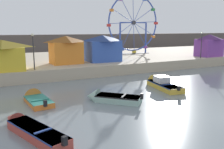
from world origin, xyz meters
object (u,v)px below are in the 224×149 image
carnival_booth_yellow_awning (3,55)px  promenade_lamp_near (202,41)px  motorboat_orange_hull (36,99)px  carnival_booth_purple_stall (209,45)px  carnival_booth_blue_tent (103,48)px  carnival_booth_orange_canopy (66,49)px  motorboat_seafoam (109,98)px  ferris_wheel_blue_frame (133,24)px  motorboat_mustard_yellow (159,83)px  motorboat_faded_red (29,128)px  promenade_lamp_far (33,46)px

carnival_booth_yellow_awning → promenade_lamp_near: size_ratio=1.29×
motorboat_orange_hull → carnival_booth_purple_stall: (29.02, 8.74, 2.96)m
carnival_booth_blue_tent → carnival_booth_orange_canopy: size_ratio=1.15×
carnival_booth_blue_tent → carnival_booth_yellow_awning: bearing=-166.4°
carnival_booth_yellow_awning → carnival_booth_blue_tent: 12.96m
motorboat_seafoam → ferris_wheel_blue_frame: ferris_wheel_blue_frame is taller
motorboat_mustard_yellow → carnival_booth_purple_stall: carnival_booth_purple_stall is taller
motorboat_mustard_yellow → ferris_wheel_blue_frame: bearing=-15.7°
ferris_wheel_blue_frame → promenade_lamp_near: (5.35, -10.75, -2.70)m
ferris_wheel_blue_frame → carnival_booth_yellow_awning: (-22.04, -9.35, -3.59)m
promenade_lamp_near → motorboat_mustard_yellow: bearing=-151.0°
carnival_booth_blue_tent → motorboat_faded_red: bearing=-123.0°
motorboat_mustard_yellow → carnival_booth_yellow_awning: 16.62m
carnival_booth_purple_stall → carnival_booth_orange_canopy: 23.26m
motorboat_seafoam → carnival_booth_orange_canopy: bearing=-47.3°
carnival_booth_purple_stall → promenade_lamp_far: 27.72m
motorboat_faded_red → promenade_lamp_near: (27.19, 13.40, 3.63)m
motorboat_mustard_yellow → ferris_wheel_blue_frame: 21.09m
carnival_booth_blue_tent → promenade_lamp_near: promenade_lamp_near is taller
carnival_booth_blue_tent → carnival_booth_orange_canopy: 5.23m
promenade_lamp_far → motorboat_orange_hull: bearing=-99.8°
motorboat_orange_hull → carnival_booth_blue_tent: bearing=-50.1°
motorboat_seafoam → carnival_booth_yellow_awning: 13.53m
motorboat_orange_hull → carnival_booth_orange_canopy: (5.87, 10.92, 2.95)m
motorboat_seafoam → carnival_booth_purple_stall: 26.52m
motorboat_seafoam → carnival_booth_purple_stall: bearing=-109.1°
motorboat_orange_hull → motorboat_seafoam: bearing=-121.6°
motorboat_faded_red → motorboat_orange_hull: 6.26m
carnival_booth_purple_stall → carnival_booth_blue_tent: 18.07m
carnival_booth_yellow_awning → ferris_wheel_blue_frame: bearing=28.6°
motorboat_mustard_yellow → motorboat_seafoam: size_ratio=1.46×
motorboat_faded_red → motorboat_seafoam: size_ratio=1.46×
motorboat_orange_hull → carnival_booth_yellow_awning: bearing=5.7°
carnival_booth_orange_canopy → promenade_lamp_near: 20.22m
carnival_booth_blue_tent → promenade_lamp_near: bearing=-11.1°
motorboat_orange_hull → promenade_lamp_far: promenade_lamp_far is taller
motorboat_faded_red → carnival_booth_orange_canopy: size_ratio=1.42×
carnival_booth_purple_stall → carnival_booth_orange_canopy: bearing=173.7°
ferris_wheel_blue_frame → promenade_lamp_far: size_ratio=2.67×
carnival_booth_yellow_awning → carnival_booth_orange_canopy: 7.84m
motorboat_orange_hull → promenade_lamp_far: bearing=-14.8°
carnival_booth_blue_tent → motorboat_mustard_yellow: bearing=-81.8°
motorboat_faded_red → carnival_booth_purple_stall: carnival_booth_purple_stall is taller
ferris_wheel_blue_frame → carnival_booth_yellow_awning: size_ratio=2.06×
motorboat_faded_red → motorboat_orange_hull: size_ratio=1.40×
carnival_booth_blue_tent → promenade_lamp_near: size_ratio=1.25×
motorboat_orange_hull → motorboat_mustard_yellow: 12.07m
motorboat_orange_hull → carnival_booth_purple_stall: 30.46m
ferris_wheel_blue_frame → carnival_booth_orange_canopy: (-14.52, -7.13, -3.45)m
ferris_wheel_blue_frame → carnival_booth_purple_stall: ferris_wheel_blue_frame is taller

